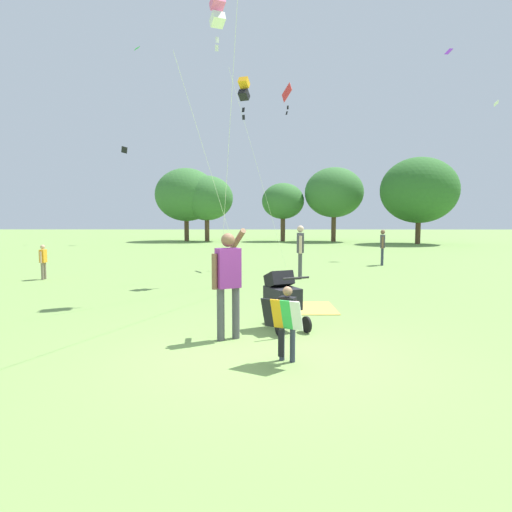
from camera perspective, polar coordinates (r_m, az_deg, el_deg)
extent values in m
plane|color=#75994C|center=(6.48, 1.30, -12.51)|extent=(120.00, 120.00, 0.00)
cylinder|color=brown|center=(35.50, -8.94, 3.29)|extent=(0.36, 0.36, 1.71)
ellipsoid|color=#387033|center=(35.52, -9.00, 7.82)|extent=(4.88, 4.39, 4.14)
cylinder|color=brown|center=(34.91, -6.33, 3.32)|extent=(0.36, 0.36, 1.75)
ellipsoid|color=#387033|center=(34.92, -6.37, 7.44)|extent=(4.09, 3.68, 3.48)
cylinder|color=brown|center=(34.93, 3.48, 3.42)|extent=(0.36, 0.36, 1.84)
ellipsoid|color=#387033|center=(34.94, 3.50, 7.10)|extent=(3.30, 2.97, 2.81)
cylinder|color=brown|center=(35.00, 9.98, 3.48)|extent=(0.36, 0.36, 1.99)
ellipsoid|color=#387033|center=(35.03, 10.05, 8.08)|extent=(4.53, 4.08, 3.85)
cylinder|color=brown|center=(33.54, 20.16, 2.86)|extent=(0.36, 0.36, 1.62)
ellipsoid|color=#2D6628|center=(33.57, 20.32, 7.96)|extent=(5.45, 4.90, 4.63)
cylinder|color=#33384C|center=(6.09, 4.74, -11.21)|extent=(0.07, 0.07, 0.51)
cylinder|color=#33384C|center=(6.15, 3.37, -11.03)|extent=(0.07, 0.07, 0.51)
cube|color=black|center=(6.01, 4.08, -7.07)|extent=(0.26, 0.22, 0.38)
cylinder|color=#A37556|center=(5.96, 5.29, -7.44)|extent=(0.05, 0.05, 0.34)
cylinder|color=#A37556|center=(6.08, 2.88, -7.19)|extent=(0.05, 0.05, 0.34)
sphere|color=#A37556|center=(5.96, 4.10, -4.56)|extent=(0.13, 0.13, 0.13)
cube|color=white|center=(5.77, 5.23, -7.71)|extent=(0.19, 0.19, 0.40)
cube|color=green|center=(5.83, 3.96, -7.58)|extent=(0.19, 0.19, 0.40)
cube|color=#F4A319|center=(5.89, 2.72, -7.45)|extent=(0.19, 0.19, 0.40)
cube|color=black|center=(5.95, 1.51, -7.32)|extent=(0.19, 0.19, 0.40)
cube|color=black|center=(5.94, 3.24, -11.23)|extent=(0.08, 0.05, 0.36)
cylinder|color=#4C4C51|center=(7.07, -4.58, -7.52)|extent=(0.12, 0.12, 0.84)
cylinder|color=#4C4C51|center=(7.17, -2.62, -7.33)|extent=(0.12, 0.12, 0.84)
cube|color=purple|center=(6.99, -3.63, -1.56)|extent=(0.43, 0.37, 0.63)
cylinder|color=brown|center=(6.91, -5.37, -2.01)|extent=(0.09, 0.09, 0.56)
cylinder|color=brown|center=(7.18, -2.41, 2.07)|extent=(0.31, 0.49, 0.39)
sphere|color=brown|center=(6.96, -3.65, 2.08)|extent=(0.22, 0.22, 0.22)
cylinder|color=black|center=(8.16, 2.00, -7.79)|extent=(0.16, 0.27, 0.28)
cylinder|color=black|center=(7.35, 3.05, -9.24)|extent=(0.16, 0.27, 0.28)
cylinder|color=black|center=(7.60, 6.55, -8.78)|extent=(0.16, 0.27, 0.28)
cube|color=black|center=(7.71, 3.44, -5.37)|extent=(0.67, 0.77, 0.36)
cube|color=black|center=(7.77, 3.00, -3.04)|extent=(0.56, 0.55, 0.35)
cylinder|color=black|center=(7.25, 5.19, -2.85)|extent=(0.45, 0.24, 0.04)
cube|color=pink|center=(12.15, -5.00, 29.78)|extent=(0.43, 0.46, 0.33)
cube|color=white|center=(11.99, -4.98, 28.10)|extent=(0.43, 0.46, 0.33)
cube|color=white|center=(11.87, -5.03, 26.05)|extent=(0.09, 0.06, 0.14)
cube|color=white|center=(11.73, -5.09, 25.17)|extent=(0.09, 0.06, 0.14)
cylinder|color=silver|center=(9.16, -3.58, 13.61)|extent=(0.77, 3.92, 6.64)
cube|color=#F4A319|center=(13.77, -1.57, 21.45)|extent=(0.36, 0.40, 0.32)
cube|color=black|center=(13.68, -1.56, 20.07)|extent=(0.36, 0.40, 0.32)
cube|color=black|center=(13.62, -1.65, 18.33)|extent=(0.09, 0.07, 0.14)
cube|color=black|center=(13.54, -1.62, 17.46)|extent=(0.08, 0.05, 0.14)
cylinder|color=silver|center=(11.53, -5.31, 8.97)|extent=(1.39, 3.54, 5.48)
cube|color=red|center=(18.03, 4.00, 20.32)|extent=(0.35, 0.84, 0.83)
cube|color=black|center=(17.92, 4.12, 18.57)|extent=(0.06, 0.06, 0.14)
cube|color=black|center=(17.82, 3.98, 17.92)|extent=(0.09, 0.09, 0.14)
cylinder|color=silver|center=(15.71, 0.63, 9.87)|extent=(2.00, 3.44, 6.52)
cube|color=white|center=(38.62, 28.59, 16.92)|extent=(0.46, 0.32, 0.46)
cube|color=black|center=(32.98, -16.63, 12.99)|extent=(0.51, 0.31, 0.50)
cube|color=purple|center=(36.49, 23.62, 23.04)|extent=(0.46, 0.45, 0.53)
cube|color=green|center=(37.29, -15.10, 24.47)|extent=(0.49, 0.52, 0.31)
cylinder|color=#7F705B|center=(15.20, -25.86, -1.79)|extent=(0.08, 0.08, 0.53)
cylinder|color=#7F705B|center=(15.35, -25.58, -1.72)|extent=(0.08, 0.08, 0.53)
cube|color=orange|center=(15.23, -25.79, -0.01)|extent=(0.15, 0.23, 0.40)
cylinder|color=tan|center=(15.10, -26.03, -0.16)|extent=(0.06, 0.06, 0.36)
cylinder|color=tan|center=(15.36, -25.54, -0.06)|extent=(0.06, 0.06, 0.36)
sphere|color=tan|center=(15.21, -25.83, 1.06)|extent=(0.14, 0.14, 0.14)
cylinder|color=#33384C|center=(18.58, 15.97, -0.04)|extent=(0.10, 0.10, 0.70)
cylinder|color=#33384C|center=(18.36, 15.98, -0.10)|extent=(0.10, 0.10, 0.70)
cube|color=#4C4C56|center=(18.43, 16.02, 1.83)|extent=(0.26, 0.34, 0.53)
cylinder|color=brown|center=(18.62, 16.00, 1.75)|extent=(0.08, 0.08, 0.47)
cylinder|color=brown|center=(18.24, 16.03, 1.69)|extent=(0.08, 0.08, 0.47)
sphere|color=brown|center=(18.41, 16.05, 2.99)|extent=(0.18, 0.18, 0.18)
cylinder|color=#4C4C51|center=(14.16, 5.71, -1.18)|extent=(0.12, 0.12, 0.83)
cylinder|color=#4C4C51|center=(13.90, 5.72, -1.30)|extent=(0.12, 0.12, 0.83)
cube|color=#4C4C56|center=(13.97, 5.74, 1.71)|extent=(0.25, 0.38, 0.62)
cylinder|color=beige|center=(14.19, 5.72, 1.59)|extent=(0.09, 0.09, 0.55)
cylinder|color=beige|center=(13.75, 5.75, 1.47)|extent=(0.09, 0.09, 0.55)
sphere|color=beige|center=(13.95, 5.76, 3.50)|extent=(0.21, 0.21, 0.21)
cube|color=gold|center=(9.56, 5.58, -6.70)|extent=(1.55, 1.38, 0.02)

